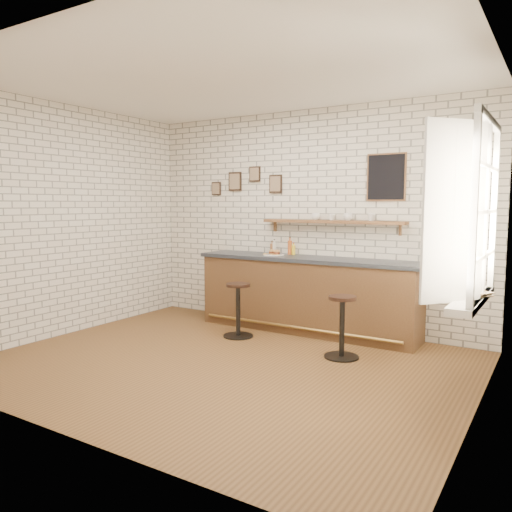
{
  "coord_description": "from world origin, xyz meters",
  "views": [
    {
      "loc": [
        3.04,
        -4.27,
        1.72
      ],
      "look_at": [
        -0.16,
        0.9,
        1.08
      ],
      "focal_mm": 35.0,
      "sensor_mm": 36.0,
      "label": 1
    }
  ],
  "objects_px": {
    "shelf_cup_c": "(348,217)",
    "book_upper": "(470,292)",
    "shelf_cup_d": "(372,217)",
    "sandwich_plate": "(274,255)",
    "bar_counter": "(307,294)",
    "condiment_bottle_yellow": "(293,250)",
    "ciabatta_sandwich": "(274,252)",
    "bitters_bottle_amber": "(290,247)",
    "book_lower": "(470,294)",
    "bitters_bottle_brown": "(272,248)",
    "bar_stool_right": "(342,325)",
    "bar_stool_left": "(238,308)",
    "shelf_cup_b": "(332,217)",
    "bitters_bottle_white": "(274,248)",
    "shelf_cup_a": "(316,217)"
  },
  "relations": [
    {
      "from": "sandwich_plate",
      "to": "ciabatta_sandwich",
      "type": "distance_m",
      "value": 0.04
    },
    {
      "from": "bitters_bottle_brown",
      "to": "book_upper",
      "type": "bearing_deg",
      "value": -28.29
    },
    {
      "from": "sandwich_plate",
      "to": "bar_stool_left",
      "type": "height_order",
      "value": "sandwich_plate"
    },
    {
      "from": "shelf_cup_d",
      "to": "sandwich_plate",
      "type": "bearing_deg",
      "value": 169.88
    },
    {
      "from": "sandwich_plate",
      "to": "bitters_bottle_brown",
      "type": "xyz_separation_m",
      "value": [
        -0.15,
        0.21,
        0.07
      ]
    },
    {
      "from": "book_lower",
      "to": "book_upper",
      "type": "bearing_deg",
      "value": 59.84
    },
    {
      "from": "ciabatta_sandwich",
      "to": "bitters_bottle_amber",
      "type": "relative_size",
      "value": 0.84
    },
    {
      "from": "bar_stool_left",
      "to": "book_lower",
      "type": "xyz_separation_m",
      "value": [
        2.87,
        -0.69,
        0.57
      ]
    },
    {
      "from": "book_lower",
      "to": "sandwich_plate",
      "type": "bearing_deg",
      "value": 123.13
    },
    {
      "from": "sandwich_plate",
      "to": "book_upper",
      "type": "relative_size",
      "value": 1.26
    },
    {
      "from": "bar_stool_right",
      "to": "shelf_cup_c",
      "type": "relative_size",
      "value": 5.79
    },
    {
      "from": "sandwich_plate",
      "to": "bar_stool_right",
      "type": "distance_m",
      "value": 1.69
    },
    {
      "from": "bar_counter",
      "to": "bar_stool_right",
      "type": "relative_size",
      "value": 4.43
    },
    {
      "from": "bar_counter",
      "to": "book_upper",
      "type": "distance_m",
      "value": 2.66
    },
    {
      "from": "bar_stool_right",
      "to": "shelf_cup_a",
      "type": "bearing_deg",
      "value": 128.15
    },
    {
      "from": "bar_stool_right",
      "to": "book_upper",
      "type": "height_order",
      "value": "book_upper"
    },
    {
      "from": "ciabatta_sandwich",
      "to": "book_lower",
      "type": "xyz_separation_m",
      "value": [
        2.72,
        -1.37,
        -0.11
      ]
    },
    {
      "from": "book_upper",
      "to": "condiment_bottle_yellow",
      "type": "bearing_deg",
      "value": 177.85
    },
    {
      "from": "sandwich_plate",
      "to": "book_upper",
      "type": "bearing_deg",
      "value": -26.16
    },
    {
      "from": "bitters_bottle_white",
      "to": "bar_stool_right",
      "type": "relative_size",
      "value": 0.29
    },
    {
      "from": "shelf_cup_b",
      "to": "book_lower",
      "type": "bearing_deg",
      "value": -105.78
    },
    {
      "from": "ciabatta_sandwich",
      "to": "shelf_cup_a",
      "type": "bearing_deg",
      "value": 24.19
    },
    {
      "from": "bar_counter",
      "to": "book_lower",
      "type": "relative_size",
      "value": 14.24
    },
    {
      "from": "bitters_bottle_brown",
      "to": "bitters_bottle_white",
      "type": "xyz_separation_m",
      "value": [
        0.04,
        -0.0,
        0.01
      ]
    },
    {
      "from": "ciabatta_sandwich",
      "to": "condiment_bottle_yellow",
      "type": "relative_size",
      "value": 1.23
    },
    {
      "from": "shelf_cup_c",
      "to": "book_upper",
      "type": "relative_size",
      "value": 0.54
    },
    {
      "from": "bitters_bottle_brown",
      "to": "bar_stool_left",
      "type": "relative_size",
      "value": 0.26
    },
    {
      "from": "bar_counter",
      "to": "bar_stool_left",
      "type": "relative_size",
      "value": 4.44
    },
    {
      "from": "ciabatta_sandwich",
      "to": "book_lower",
      "type": "distance_m",
      "value": 3.05
    },
    {
      "from": "shelf_cup_c",
      "to": "shelf_cup_d",
      "type": "xyz_separation_m",
      "value": [
        0.31,
        0.0,
        0.0
      ]
    },
    {
      "from": "bitters_bottle_brown",
      "to": "shelf_cup_b",
      "type": "height_order",
      "value": "shelf_cup_b"
    },
    {
      "from": "bar_stool_right",
      "to": "shelf_cup_c",
      "type": "height_order",
      "value": "shelf_cup_c"
    },
    {
      "from": "bar_stool_left",
      "to": "book_upper",
      "type": "relative_size",
      "value": 3.15
    },
    {
      "from": "bar_counter",
      "to": "condiment_bottle_yellow",
      "type": "bearing_deg",
      "value": 148.83
    },
    {
      "from": "shelf_cup_d",
      "to": "bitters_bottle_white",
      "type": "bearing_deg",
      "value": 160.65
    },
    {
      "from": "condiment_bottle_yellow",
      "to": "shelf_cup_d",
      "type": "relative_size",
      "value": 1.66
    },
    {
      "from": "book_lower",
      "to": "bitters_bottle_white",
      "type": "bearing_deg",
      "value": 120.72
    },
    {
      "from": "bar_stool_left",
      "to": "bar_stool_right",
      "type": "bearing_deg",
      "value": -5.05
    },
    {
      "from": "bitters_bottle_amber",
      "to": "shelf_cup_d",
      "type": "height_order",
      "value": "shelf_cup_d"
    },
    {
      "from": "bitters_bottle_amber",
      "to": "bitters_bottle_brown",
      "type": "bearing_deg",
      "value": 180.0
    },
    {
      "from": "ciabatta_sandwich",
      "to": "shelf_cup_b",
      "type": "height_order",
      "value": "shelf_cup_b"
    },
    {
      "from": "sandwich_plate",
      "to": "bitters_bottle_brown",
      "type": "bearing_deg",
      "value": 125.72
    },
    {
      "from": "bar_counter",
      "to": "shelf_cup_d",
      "type": "distance_m",
      "value": 1.33
    },
    {
      "from": "bitters_bottle_brown",
      "to": "bar_stool_right",
      "type": "bearing_deg",
      "value": -34.43
    },
    {
      "from": "sandwich_plate",
      "to": "shelf_cup_c",
      "type": "relative_size",
      "value": 2.32
    },
    {
      "from": "shelf_cup_d",
      "to": "book_upper",
      "type": "xyz_separation_m",
      "value": [
        1.43,
        -1.57,
        -0.59
      ]
    },
    {
      "from": "bar_stool_left",
      "to": "shelf_cup_b",
      "type": "distance_m",
      "value": 1.73
    },
    {
      "from": "bar_counter",
      "to": "bitters_bottle_brown",
      "type": "height_order",
      "value": "bitters_bottle_brown"
    },
    {
      "from": "sandwich_plate",
      "to": "ciabatta_sandwich",
      "type": "bearing_deg",
      "value": 0.0
    },
    {
      "from": "ciabatta_sandwich",
      "to": "bar_stool_left",
      "type": "xyz_separation_m",
      "value": [
        -0.15,
        -0.68,
        -0.68
      ]
    }
  ]
}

